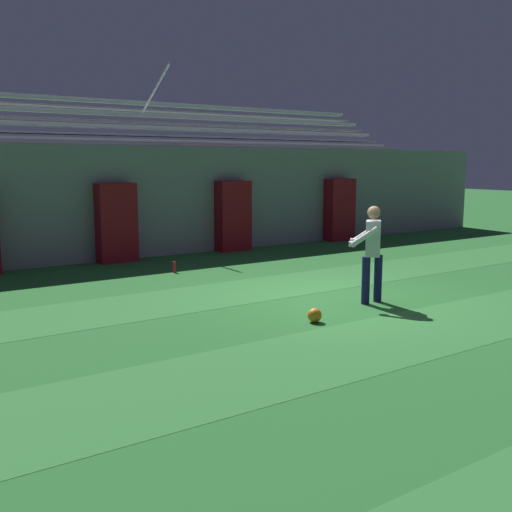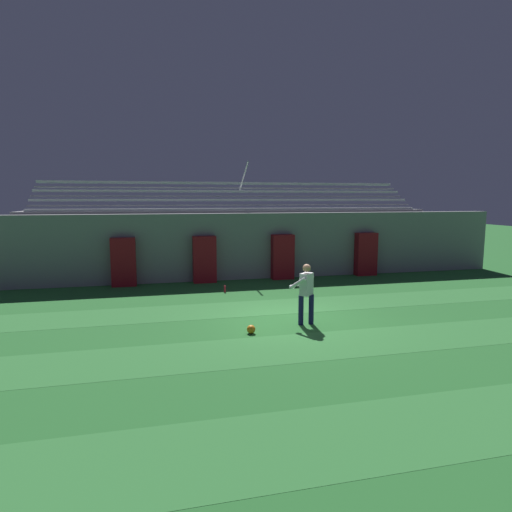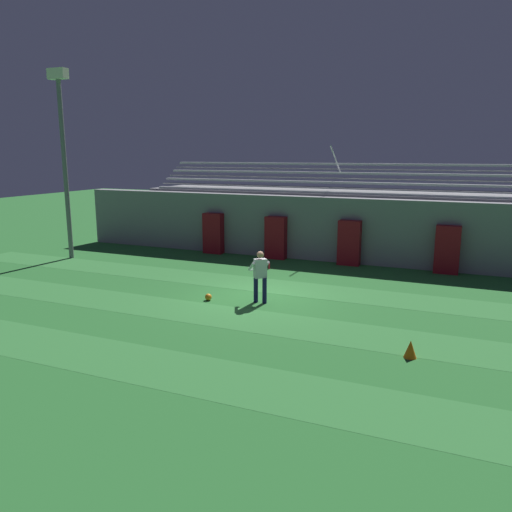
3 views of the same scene
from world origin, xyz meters
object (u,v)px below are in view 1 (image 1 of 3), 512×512
object	(u,v)px
water_bottle	(174,267)
soccer_ball	(315,315)
padding_pillar_gate_left	(116,223)
goalkeeper	(372,248)
padding_pillar_gate_right	(233,216)
padding_pillar_far_right	(340,210)

from	to	relation	value
water_bottle	soccer_ball	bearing A→B (deg)	-91.61
padding_pillar_gate_left	goalkeeper	bearing A→B (deg)	-73.15
padding_pillar_gate_right	water_bottle	distance (m)	3.58
padding_pillar_far_right	goalkeeper	distance (m)	8.38
padding_pillar_gate_left	padding_pillar_gate_right	size ratio (longest dim) A/B	1.00
padding_pillar_gate_left	soccer_ball	bearing A→B (deg)	-87.07
padding_pillar_far_right	water_bottle	size ratio (longest dim) A/B	7.93
water_bottle	padding_pillar_gate_right	bearing A→B (deg)	35.75
goalkeeper	water_bottle	world-z (taller)	goalkeeper
padding_pillar_gate_right	goalkeeper	world-z (taller)	padding_pillar_gate_right
padding_pillar_gate_left	soccer_ball	size ratio (longest dim) A/B	8.65
padding_pillar_gate_left	soccer_ball	xyz separation A→B (m)	(0.36, -6.99, -0.84)
soccer_ball	goalkeeper	bearing A→B (deg)	15.26
padding_pillar_far_right	goalkeeper	xyz separation A→B (m)	(-5.23, -6.54, 0.00)
goalkeeper	water_bottle	xyz separation A→B (m)	(-1.48, 4.51, -0.83)
goalkeeper	soccer_ball	size ratio (longest dim) A/B	7.59
padding_pillar_gate_right	goalkeeper	xyz separation A→B (m)	(-1.35, -6.54, 0.00)
padding_pillar_gate_left	padding_pillar_far_right	distance (m)	7.21
padding_pillar_gate_left	goalkeeper	size ratio (longest dim) A/B	1.14
soccer_ball	padding_pillar_gate_left	bearing A→B (deg)	92.93
padding_pillar_gate_left	padding_pillar_far_right	xyz separation A→B (m)	(7.21, 0.00, 0.00)
padding_pillar_gate_left	padding_pillar_far_right	world-z (taller)	same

